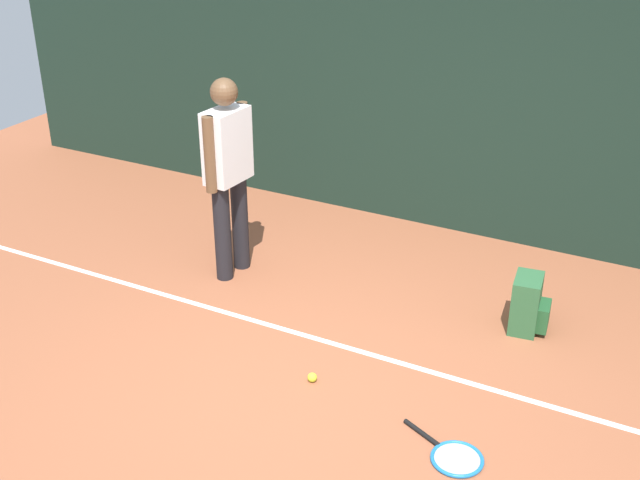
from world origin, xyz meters
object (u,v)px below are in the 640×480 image
object	(u,v)px
tennis_racket	(454,456)
tennis_ball_by_fence	(312,377)
tennis_player	(228,167)
backpack	(528,305)
tennis_ball_mid_court	(244,248)

from	to	relation	value
tennis_racket	tennis_ball_by_fence	bearing A→B (deg)	-169.97
tennis_player	tennis_racket	bearing A→B (deg)	65.52
backpack	tennis_ball_by_fence	bearing A→B (deg)	132.56
tennis_player	tennis_racket	distance (m)	2.96
tennis_racket	tennis_ball_mid_court	xyz separation A→B (m)	(-2.57, 1.71, 0.02)
tennis_ball_mid_court	backpack	bearing A→B (deg)	-2.10
tennis_racket	tennis_player	bearing A→B (deg)	175.27
backpack	tennis_ball_mid_court	bearing A→B (deg)	80.68
tennis_ball_mid_court	tennis_player	bearing A→B (deg)	-71.55
tennis_player	tennis_ball_mid_court	world-z (taller)	tennis_player
tennis_racket	tennis_ball_mid_court	distance (m)	3.09
backpack	tennis_ball_mid_court	distance (m)	2.59
tennis_player	backpack	bearing A→B (deg)	100.55
tennis_racket	tennis_ball_mid_court	size ratio (longest dim) A/B	9.56
tennis_ball_mid_court	tennis_ball_by_fence	bearing A→B (deg)	-44.53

